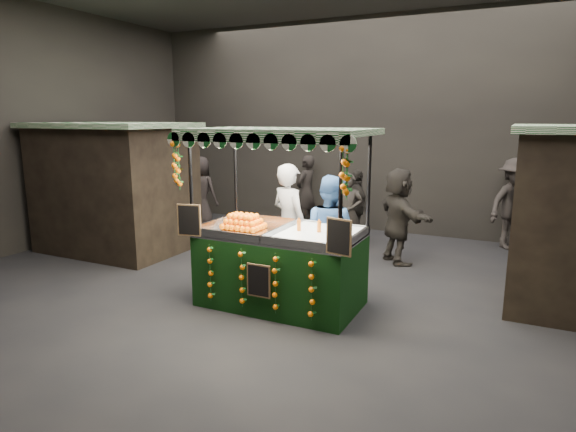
% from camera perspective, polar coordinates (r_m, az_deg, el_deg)
% --- Properties ---
extents(ground, '(12.00, 12.00, 0.00)m').
position_cam_1_polar(ground, '(7.52, -0.06, -9.53)').
color(ground, black).
rests_on(ground, ground).
extents(market_hall, '(12.10, 10.10, 5.05)m').
position_cam_1_polar(market_hall, '(7.05, -0.07, 17.05)').
color(market_hall, black).
rests_on(market_hall, ground).
extents(neighbour_stall_left, '(3.00, 2.20, 2.60)m').
position_cam_1_polar(neighbour_stall_left, '(10.54, -19.62, 3.27)').
color(neighbour_stall_left, black).
rests_on(neighbour_stall_left, ground).
extents(juice_stall, '(2.64, 1.55, 2.56)m').
position_cam_1_polar(juice_stall, '(6.97, -0.94, -4.36)').
color(juice_stall, black).
rests_on(juice_stall, ground).
extents(vendor_grey, '(0.85, 0.72, 1.98)m').
position_cam_1_polar(vendor_grey, '(7.93, 0.15, -0.94)').
color(vendor_grey, gray).
rests_on(vendor_grey, ground).
extents(vendor_blue, '(1.04, 0.89, 1.85)m').
position_cam_1_polar(vendor_blue, '(7.55, 4.97, -2.15)').
color(vendor_blue, '#294B83').
rests_on(vendor_blue, ground).
extents(shopper_0, '(0.63, 0.45, 1.59)m').
position_cam_1_polar(shopper_0, '(9.99, 7.11, 0.45)').
color(shopper_0, '#292521').
rests_on(shopper_0, ground).
extents(shopper_2, '(0.94, 0.94, 1.60)m').
position_cam_1_polar(shopper_2, '(10.61, 8.04, 1.10)').
color(shopper_2, black).
rests_on(shopper_2, ground).
extents(shopper_3, '(1.35, 1.38, 1.90)m').
position_cam_1_polar(shopper_3, '(11.06, 25.07, 1.32)').
color(shopper_3, '#2E2825').
rests_on(shopper_3, ground).
extents(shopper_4, '(0.90, 0.61, 1.77)m').
position_cam_1_polar(shopper_4, '(12.18, -10.26, 2.78)').
color(shopper_4, black).
rests_on(shopper_4, ground).
extents(shopper_5, '(1.48, 1.62, 1.80)m').
position_cam_1_polar(shopper_5, '(9.26, 12.86, 0.01)').
color(shopper_5, '#2C2824').
rests_on(shopper_5, ground).
extents(shopper_6, '(0.54, 0.72, 1.79)m').
position_cam_1_polar(shopper_6, '(12.05, 2.15, 2.91)').
color(shopper_6, black).
rests_on(shopper_6, ground).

